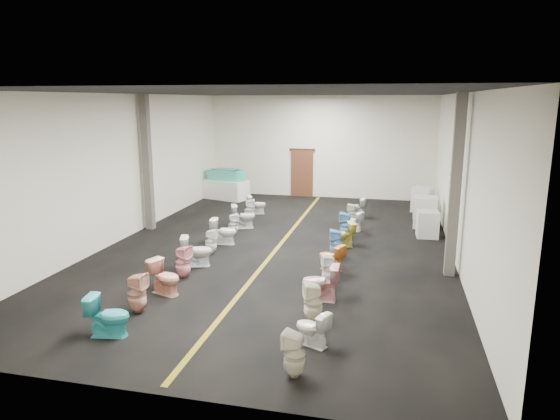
{
  "coord_description": "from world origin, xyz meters",
  "views": [
    {
      "loc": [
        3.3,
        -14.1,
        4.32
      ],
      "look_at": [
        -0.21,
        1.0,
        0.88
      ],
      "focal_mm": 32.0,
      "sensor_mm": 36.0,
      "label": 1
    }
  ],
  "objects_px": {
    "display_table": "(226,189)",
    "toilet_right_11": "(356,207)",
    "toilet_left_7": "(233,224)",
    "toilet_right_8": "(346,225)",
    "toilet_right_3": "(321,283)",
    "toilet_right_0": "(294,355)",
    "toilet_left_4": "(197,251)",
    "toilet_left_8": "(243,216)",
    "appliance_crate_c": "(423,208)",
    "toilet_right_9": "(353,221)",
    "appliance_crate_b": "(426,212)",
    "toilet_left_3": "(183,262)",
    "toilet_left_0": "(109,316)",
    "appliance_crate_a": "(428,224)",
    "toilet_left_1": "(137,293)",
    "toilet_right_4": "(329,269)",
    "toilet_left_9": "(249,210)",
    "toilet_right_2": "(313,302)",
    "toilet_right_10": "(352,213)",
    "toilet_right_5": "(331,257)",
    "toilet_right_6": "(336,243)",
    "toilet_left_6": "(224,231)",
    "appliance_crate_d": "(422,199)",
    "toilet_left_2": "(165,277)",
    "toilet_right_1": "(312,328)",
    "toilet_left_5": "(211,241)",
    "bathtub": "(226,175)",
    "toilet_right_7": "(342,235)",
    "toilet_left_10": "(256,205)"
  },
  "relations": [
    {
      "from": "toilet_left_3",
      "to": "toilet_left_7",
      "type": "relative_size",
      "value": 1.14
    },
    {
      "from": "toilet_left_3",
      "to": "toilet_right_9",
      "type": "bearing_deg",
      "value": -20.91
    },
    {
      "from": "bathtub",
      "to": "toilet_right_5",
      "type": "bearing_deg",
      "value": -44.66
    },
    {
      "from": "toilet_right_3",
      "to": "toilet_right_9",
      "type": "relative_size",
      "value": 1.24
    },
    {
      "from": "toilet_left_1",
      "to": "toilet_right_1",
      "type": "distance_m",
      "value": 3.79
    },
    {
      "from": "toilet_left_1",
      "to": "toilet_right_10",
      "type": "relative_size",
      "value": 1.23
    },
    {
      "from": "toilet_left_4",
      "to": "toilet_left_6",
      "type": "relative_size",
      "value": 1.04
    },
    {
      "from": "appliance_crate_b",
      "to": "toilet_left_3",
      "type": "height_order",
      "value": "appliance_crate_b"
    },
    {
      "from": "appliance_crate_a",
      "to": "toilet_left_1",
      "type": "distance_m",
      "value": 9.63
    },
    {
      "from": "toilet_left_3",
      "to": "toilet_left_7",
      "type": "xyz_separation_m",
      "value": [
        -0.06,
        4.08,
        -0.05
      ]
    },
    {
      "from": "toilet_left_8",
      "to": "toilet_left_9",
      "type": "distance_m",
      "value": 1.05
    },
    {
      "from": "toilet_left_0",
      "to": "toilet_right_10",
      "type": "distance_m",
      "value": 10.47
    },
    {
      "from": "toilet_left_4",
      "to": "toilet_left_8",
      "type": "xyz_separation_m",
      "value": [
        0.02,
        4.1,
        0.0
      ]
    },
    {
      "from": "toilet_right_3",
      "to": "toilet_left_8",
      "type": "bearing_deg",
      "value": -149.76
    },
    {
      "from": "toilet_left_3",
      "to": "toilet_right_4",
      "type": "bearing_deg",
      "value": -70.71
    },
    {
      "from": "toilet_right_3",
      "to": "toilet_right_0",
      "type": "bearing_deg",
      "value": -0.46
    },
    {
      "from": "toilet_left_5",
      "to": "display_table",
      "type": "bearing_deg",
      "value": 14.09
    },
    {
      "from": "toilet_left_9",
      "to": "toilet_right_2",
      "type": "distance_m",
      "value": 8.63
    },
    {
      "from": "toilet_right_9",
      "to": "appliance_crate_a",
      "type": "bearing_deg",
      "value": 107.01
    },
    {
      "from": "toilet_left_8",
      "to": "toilet_right_10",
      "type": "distance_m",
      "value": 3.9
    },
    {
      "from": "toilet_left_10",
      "to": "toilet_right_4",
      "type": "height_order",
      "value": "same"
    },
    {
      "from": "appliance_crate_a",
      "to": "toilet_right_1",
      "type": "xyz_separation_m",
      "value": [
        -2.4,
        -7.99,
        -0.09
      ]
    },
    {
      "from": "toilet_right_3",
      "to": "toilet_left_9",
      "type": "bearing_deg",
      "value": -153.31
    },
    {
      "from": "toilet_right_4",
      "to": "toilet_right_9",
      "type": "bearing_deg",
      "value": 159.28
    },
    {
      "from": "toilet_right_0",
      "to": "toilet_left_2",
      "type": "bearing_deg",
      "value": -118.69
    },
    {
      "from": "appliance_crate_d",
      "to": "toilet_left_2",
      "type": "height_order",
      "value": "appliance_crate_d"
    },
    {
      "from": "toilet_left_8",
      "to": "toilet_right_4",
      "type": "distance_m",
      "value": 5.83
    },
    {
      "from": "appliance_crate_d",
      "to": "toilet_left_5",
      "type": "relative_size",
      "value": 1.37
    },
    {
      "from": "appliance_crate_c",
      "to": "toilet_left_7",
      "type": "relative_size",
      "value": 1.04
    },
    {
      "from": "toilet_right_10",
      "to": "toilet_left_3",
      "type": "bearing_deg",
      "value": -22.85
    },
    {
      "from": "toilet_left_3",
      "to": "toilet_left_9",
      "type": "distance_m",
      "value": 6.08
    },
    {
      "from": "toilet_left_7",
      "to": "toilet_right_8",
      "type": "bearing_deg",
      "value": -107.06
    },
    {
      "from": "display_table",
      "to": "appliance_crate_c",
      "type": "bearing_deg",
      "value": -12.27
    },
    {
      "from": "toilet_left_7",
      "to": "toilet_right_3",
      "type": "xyz_separation_m",
      "value": [
        3.57,
        -4.72,
        0.05
      ]
    },
    {
      "from": "toilet_left_3",
      "to": "toilet_right_0",
      "type": "distance_m",
      "value": 5.22
    },
    {
      "from": "toilet_right_4",
      "to": "toilet_right_0",
      "type": "bearing_deg",
      "value": -18.88
    },
    {
      "from": "toilet_left_7",
      "to": "toilet_left_8",
      "type": "bearing_deg",
      "value": -27.47
    },
    {
      "from": "toilet_right_7",
      "to": "toilet_right_11",
      "type": "relative_size",
      "value": 1.04
    },
    {
      "from": "toilet_right_11",
      "to": "toilet_right_2",
      "type": "bearing_deg",
      "value": 11.73
    },
    {
      "from": "toilet_right_2",
      "to": "toilet_right_10",
      "type": "distance_m",
      "value": 8.37
    },
    {
      "from": "display_table",
      "to": "toilet_right_11",
      "type": "bearing_deg",
      "value": -20.47
    },
    {
      "from": "toilet_left_7",
      "to": "toilet_left_0",
      "type": "bearing_deg",
      "value": 155.36
    },
    {
      "from": "toilet_right_5",
      "to": "toilet_right_6",
      "type": "height_order",
      "value": "toilet_right_6"
    },
    {
      "from": "toilet_left_4",
      "to": "toilet_left_9",
      "type": "distance_m",
      "value": 5.15
    },
    {
      "from": "toilet_right_10",
      "to": "toilet_right_5",
      "type": "bearing_deg",
      "value": 4.54
    },
    {
      "from": "display_table",
      "to": "toilet_right_2",
      "type": "bearing_deg",
      "value": -63.36
    },
    {
      "from": "appliance_crate_a",
      "to": "toilet_right_4",
      "type": "xyz_separation_m",
      "value": [
        -2.53,
        -4.87,
        -0.06
      ]
    },
    {
      "from": "toilet_left_0",
      "to": "toilet_right_2",
      "type": "height_order",
      "value": "toilet_right_2"
    },
    {
      "from": "toilet_left_3",
      "to": "toilet_right_8",
      "type": "xyz_separation_m",
      "value": [
        3.54,
        4.55,
        0.01
      ]
    },
    {
      "from": "toilet_right_11",
      "to": "appliance_crate_b",
      "type": "bearing_deg",
      "value": 79.14
    }
  ]
}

